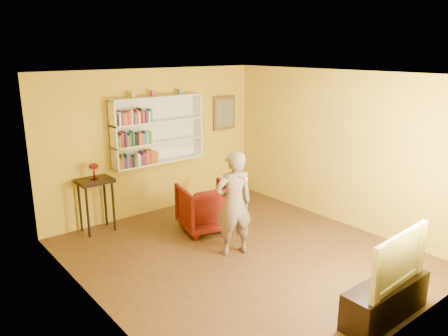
{
  "coord_description": "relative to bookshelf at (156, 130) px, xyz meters",
  "views": [
    {
      "loc": [
        -4.03,
        -4.54,
        3.05
      ],
      "look_at": [
        0.26,
        0.75,
        1.17
      ],
      "focal_mm": 35.0,
      "sensor_mm": 36.0,
      "label": 1
    }
  ],
  "objects": [
    {
      "name": "room_shell",
      "position": [
        0.0,
        -2.41,
        -0.58
      ],
      "size": [
        5.3,
        5.8,
        2.88
      ],
      "color": "#442B16",
      "rests_on": "ground"
    },
    {
      "name": "console_table",
      "position": [
        -1.32,
        -0.16,
        -0.82
      ],
      "size": [
        0.57,
        0.44,
        0.93
      ],
      "color": "black",
      "rests_on": "ground"
    },
    {
      "name": "television",
      "position": [
        0.24,
        -4.66,
        -0.82
      ],
      "size": [
        1.13,
        0.21,
        0.65
      ],
      "primitive_type": "imported",
      "rotation": [
        0.0,
        0.0,
        0.05
      ],
      "color": "black",
      "rests_on": "tv_cabinet"
    },
    {
      "name": "armchair",
      "position": [
        0.18,
        -1.26,
        -1.19
      ],
      "size": [
        1.05,
        1.07,
        0.8
      ],
      "primitive_type": "imported",
      "rotation": [
        0.0,
        0.0,
        2.88
      ],
      "color": "#400504",
      "rests_on": "ground"
    },
    {
      "name": "books_row_lower",
      "position": [
        -0.47,
        -0.11,
        -0.47
      ],
      "size": [
        0.79,
        0.19,
        0.26
      ],
      "color": "#96641B",
      "rests_on": "bookshelf"
    },
    {
      "name": "ruby_lustre",
      "position": [
        -1.32,
        -0.16,
        -0.47
      ],
      "size": [
        0.17,
        0.17,
        0.27
      ],
      "color": "maroon",
      "rests_on": "console_table"
    },
    {
      "name": "framed_painting",
      "position": [
        1.65,
        0.05,
        0.16
      ],
      "size": [
        0.55,
        0.05,
        0.7
      ],
      "color": "brown",
      "rests_on": "room_shell"
    },
    {
      "name": "ornament_centre",
      "position": [
        -0.08,
        -0.06,
        0.67
      ],
      "size": [
        0.07,
        0.07,
        0.1
      ],
      "primitive_type": "cube",
      "color": "#AB3957",
      "rests_on": "bookshelf"
    },
    {
      "name": "ornament_right",
      "position": [
        0.5,
        -0.06,
        0.67
      ],
      "size": [
        0.07,
        0.07,
        0.1
      ],
      "primitive_type": "cube",
      "color": "slate",
      "rests_on": "bookshelf"
    },
    {
      "name": "person",
      "position": [
        -0.06,
        -2.28,
        -0.78
      ],
      "size": [
        0.68,
        0.54,
        1.62
      ],
      "primitive_type": "imported",
      "rotation": [
        0.0,
        0.0,
        2.85
      ],
      "color": "#6B594E",
      "rests_on": "ground"
    },
    {
      "name": "game_remote",
      "position": [
        -0.23,
        -2.67,
        -0.26
      ],
      "size": [
        0.04,
        0.15,
        0.04
      ],
      "primitive_type": "cube",
      "color": "white",
      "rests_on": "person"
    },
    {
      "name": "books_row_middle",
      "position": [
        -0.52,
        -0.11,
        -0.09
      ],
      "size": [
        0.7,
        0.19,
        0.27
      ],
      "color": "#1B7A4A",
      "rests_on": "bookshelf"
    },
    {
      "name": "books_row_upper",
      "position": [
        -0.51,
        -0.11,
        0.29
      ],
      "size": [
        0.69,
        0.19,
        0.27
      ],
      "color": "black",
      "rests_on": "bookshelf"
    },
    {
      "name": "ornament_left",
      "position": [
        -0.48,
        -0.06,
        0.67
      ],
      "size": [
        0.08,
        0.08,
        0.11
      ],
      "primitive_type": "cube",
      "color": "olive",
      "rests_on": "bookshelf"
    },
    {
      "name": "bookshelf",
      "position": [
        0.0,
        0.0,
        0.0
      ],
      "size": [
        1.8,
        0.29,
        1.23
      ],
      "color": "white",
      "rests_on": "room_shell"
    },
    {
      "name": "tv_cabinet",
      "position": [
        0.24,
        -4.66,
        -1.37
      ],
      "size": [
        1.27,
        0.38,
        0.45
      ],
      "primitive_type": "cube",
      "color": "black",
      "rests_on": "ground"
    }
  ]
}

